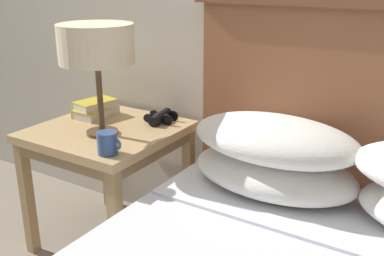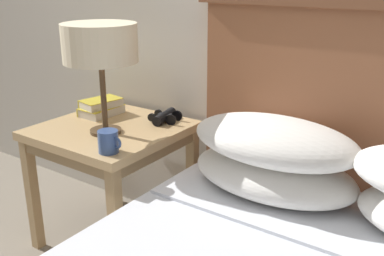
{
  "view_description": "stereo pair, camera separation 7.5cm",
  "coord_description": "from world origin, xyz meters",
  "px_view_note": "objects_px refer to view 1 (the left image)",
  "views": [
    {
      "loc": [
        0.75,
        -0.77,
        1.2
      ],
      "look_at": [
        -0.06,
        0.53,
        0.67
      ],
      "focal_mm": 42.0,
      "sensor_mm": 36.0,
      "label": 1
    },
    {
      "loc": [
        0.82,
        -0.73,
        1.2
      ],
      "look_at": [
        -0.06,
        0.53,
        0.67
      ],
      "focal_mm": 42.0,
      "sensor_mm": 36.0,
      "label": 2
    }
  ],
  "objects_px": {
    "book_on_nightstand": "(96,112)",
    "binoculars_pair": "(161,117)",
    "coffee_mug": "(108,143)",
    "nightstand": "(108,144)",
    "table_lamp": "(96,46)",
    "book_stacked_on_top": "(95,104)"
  },
  "relations": [
    {
      "from": "coffee_mug",
      "to": "binoculars_pair",
      "type": "bearing_deg",
      "value": 97.77
    },
    {
      "from": "nightstand",
      "to": "book_stacked_on_top",
      "type": "xyz_separation_m",
      "value": [
        -0.16,
        0.1,
        0.13
      ]
    },
    {
      "from": "book_on_nightstand",
      "to": "coffee_mug",
      "type": "distance_m",
      "value": 0.48
    },
    {
      "from": "table_lamp",
      "to": "book_stacked_on_top",
      "type": "bearing_deg",
      "value": 139.6
    },
    {
      "from": "nightstand",
      "to": "coffee_mug",
      "type": "relative_size",
      "value": 5.63
    },
    {
      "from": "binoculars_pair",
      "to": "coffee_mug",
      "type": "distance_m",
      "value": 0.41
    },
    {
      "from": "book_stacked_on_top",
      "to": "book_on_nightstand",
      "type": "bearing_deg",
      "value": 145.7
    },
    {
      "from": "book_on_nightstand",
      "to": "binoculars_pair",
      "type": "height_order",
      "value": "binoculars_pair"
    },
    {
      "from": "binoculars_pair",
      "to": "table_lamp",
      "type": "bearing_deg",
      "value": -113.64
    },
    {
      "from": "coffee_mug",
      "to": "nightstand",
      "type": "bearing_deg",
      "value": 133.45
    },
    {
      "from": "book_on_nightstand",
      "to": "coffee_mug",
      "type": "xyz_separation_m",
      "value": [
        0.36,
        -0.31,
        0.02
      ]
    },
    {
      "from": "nightstand",
      "to": "book_on_nightstand",
      "type": "relative_size",
      "value": 2.98
    },
    {
      "from": "table_lamp",
      "to": "book_on_nightstand",
      "type": "xyz_separation_m",
      "value": [
        -0.19,
        0.17,
        -0.34
      ]
    },
    {
      "from": "table_lamp",
      "to": "coffee_mug",
      "type": "distance_m",
      "value": 0.39
    },
    {
      "from": "nightstand",
      "to": "table_lamp",
      "type": "xyz_separation_m",
      "value": [
        0.04,
        -0.07,
        0.44
      ]
    },
    {
      "from": "table_lamp",
      "to": "binoculars_pair",
      "type": "height_order",
      "value": "table_lamp"
    },
    {
      "from": "nightstand",
      "to": "book_stacked_on_top",
      "type": "distance_m",
      "value": 0.23
    },
    {
      "from": "table_lamp",
      "to": "book_stacked_on_top",
      "type": "relative_size",
      "value": 2.28
    },
    {
      "from": "nightstand",
      "to": "book_on_nightstand",
      "type": "height_order",
      "value": "book_on_nightstand"
    },
    {
      "from": "book_stacked_on_top",
      "to": "nightstand",
      "type": "bearing_deg",
      "value": -31.89
    },
    {
      "from": "binoculars_pair",
      "to": "coffee_mug",
      "type": "height_order",
      "value": "coffee_mug"
    },
    {
      "from": "binoculars_pair",
      "to": "book_stacked_on_top",
      "type": "bearing_deg",
      "value": -163.2
    }
  ]
}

